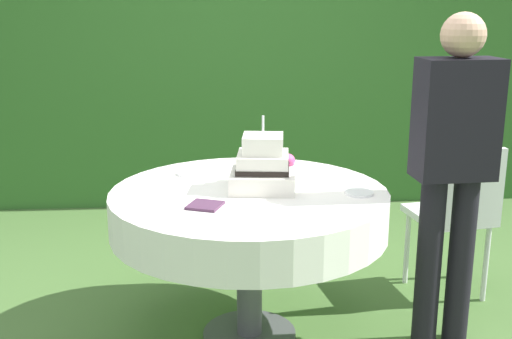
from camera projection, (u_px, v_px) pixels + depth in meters
ground_plane at (249, 335)px, 3.24m from camera, size 20.00×20.00×0.00m
foliage_hedge at (231, 66)px, 5.29m from camera, size 5.27×0.57×2.24m
cake_table at (249, 212)px, 3.07m from camera, size 1.33×1.33×0.77m
wedding_cake at (263, 167)px, 3.06m from camera, size 0.34×0.34×0.36m
serving_plate_near at (189, 173)px, 3.33m from camera, size 0.13×0.13×0.01m
serving_plate_far at (359, 193)px, 2.99m from camera, size 0.14×0.14×0.01m
napkin_stack at (205, 205)px, 2.81m from camera, size 0.18×0.18×0.01m
garden_chair at (457, 207)px, 3.52m from camera, size 0.46×0.46×0.89m
standing_person at (453, 161)px, 2.95m from camera, size 0.37×0.22×1.60m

